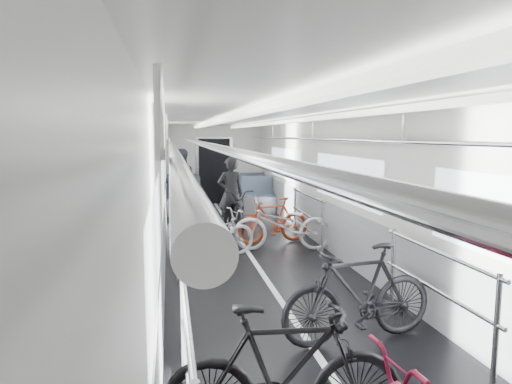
# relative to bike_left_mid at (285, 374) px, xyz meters

# --- Properties ---
(car_shell) EXTENTS (3.02, 14.01, 2.41)m
(car_shell) POSITION_rel_bike_left_mid_xyz_m (0.63, 6.02, 0.63)
(car_shell) COLOR black
(car_shell) RESTS_ON ground
(bike_left_mid) EXTENTS (1.71, 0.63, 1.00)m
(bike_left_mid) POSITION_rel_bike_left_mid_xyz_m (0.00, 0.00, 0.00)
(bike_left_mid) COLOR black
(bike_left_mid) RESTS_ON floor
(bike_left_far) EXTENTS (1.68, 1.06, 0.83)m
(bike_left_far) POSITION_rel_bike_left_mid_xyz_m (-0.03, 4.87, -0.09)
(bike_left_far) COLOR #B7B8BD
(bike_left_far) RESTS_ON floor
(bike_right_near) EXTENTS (1.75, 0.68, 1.02)m
(bike_right_near) POSITION_rel_bike_left_mid_xyz_m (1.13, 1.38, 0.01)
(bike_right_near) COLOR black
(bike_right_near) RESTS_ON floor
(bike_right_mid) EXTENTS (1.90, 0.90, 0.96)m
(bike_right_mid) POSITION_rel_bike_left_mid_xyz_m (1.29, 5.15, -0.02)
(bike_right_mid) COLOR #BABBBF
(bike_right_mid) RESTS_ON floor
(bike_right_far) EXTENTS (1.54, 0.66, 0.90)m
(bike_right_far) POSITION_rel_bike_left_mid_xyz_m (1.24, 5.75, -0.05)
(bike_right_far) COLOR #972E12
(bike_right_far) RESTS_ON floor
(bike_aisle) EXTENTS (0.82, 1.87, 0.95)m
(bike_aisle) POSITION_rel_bike_left_mid_xyz_m (0.65, 7.09, -0.03)
(bike_aisle) COLOR black
(bike_aisle) RESTS_ON floor
(person_standing) EXTENTS (0.64, 0.47, 1.64)m
(person_standing) POSITION_rel_bike_left_mid_xyz_m (0.59, 7.19, 0.32)
(person_standing) COLOR black
(person_standing) RESTS_ON floor
(person_seated) EXTENTS (0.92, 0.74, 1.77)m
(person_seated) POSITION_rel_bike_left_mid_xyz_m (-0.47, 9.02, 0.38)
(person_seated) COLOR #2B2A31
(person_seated) RESTS_ON floor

